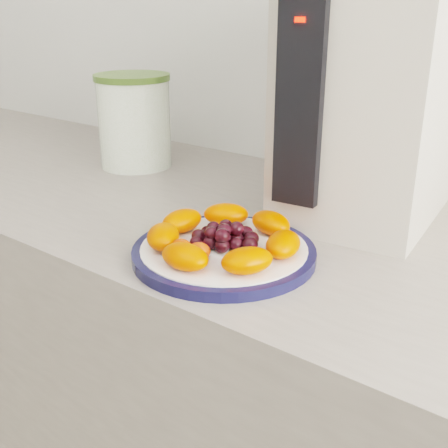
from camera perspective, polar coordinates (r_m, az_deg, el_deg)
The scene contains 10 objects.
counter at distance 1.17m, azimuth 1.71°, elevation -19.84°, with size 3.50×0.60×0.90m, color gray.
cabinet_face at distance 1.19m, azimuth 1.69°, elevation -20.92°, with size 3.48×0.58×0.84m, color #87614C.
plate_rim at distance 0.76m, azimuth 0.00°, elevation -2.96°, with size 0.25×0.25×0.01m, color #12143A.
plate_face at distance 0.76m, azimuth 0.00°, elevation -2.89°, with size 0.23×0.23×0.02m, color white.
canister at distance 1.19m, azimuth -9.08°, elevation 10.00°, with size 0.15×0.15×0.18m, color #4C701D.
canister_lid at distance 1.18m, azimuth -9.36°, elevation 14.51°, with size 0.15×0.15×0.01m, color #4D6B2A.
appliance_body at distance 0.91m, azimuth 15.04°, elevation 12.45°, with size 0.22×0.30×0.38m, color #BEB5A6.
appliance_panel at distance 0.78m, azimuth 7.71°, elevation 11.95°, with size 0.07×0.02×0.28m, color black.
appliance_led at distance 0.76m, azimuth 7.76°, elevation 19.89°, with size 0.01×0.01×0.01m, color #FF0C05.
fruit_plate at distance 0.75m, azimuth -0.33°, elevation -1.27°, with size 0.21×0.21×0.03m.
Camera 1 is at (0.50, 0.49, 1.23)m, focal length 45.00 mm.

